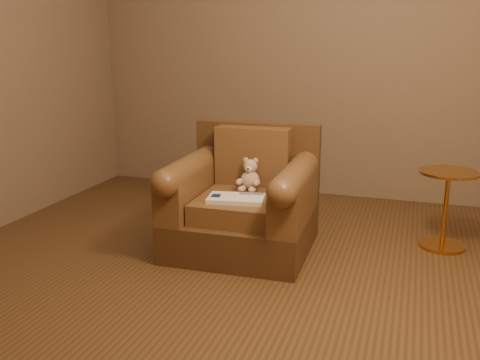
% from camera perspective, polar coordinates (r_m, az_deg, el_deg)
% --- Properties ---
extents(floor, '(4.00, 4.00, 0.00)m').
position_cam_1_polar(floor, '(3.26, -0.49, -10.41)').
color(floor, '#53361C').
rests_on(floor, ground).
extents(armchair, '(0.93, 0.88, 0.82)m').
position_cam_1_polar(armchair, '(3.63, 0.41, -2.48)').
color(armchair, '#4A2F18').
rests_on(armchair, floor).
extents(teddy_bear, '(0.17, 0.18, 0.23)m').
position_cam_1_polar(teddy_bear, '(3.65, 1.04, 0.23)').
color(teddy_bear, tan).
rests_on(teddy_bear, armchair).
extents(guidebook, '(0.39, 0.27, 0.03)m').
position_cam_1_polar(guidebook, '(3.42, -0.44, -2.00)').
color(guidebook, beige).
rests_on(guidebook, armchair).
extents(side_table, '(0.39, 0.39, 0.54)m').
position_cam_1_polar(side_table, '(3.88, 21.09, -2.70)').
color(side_table, '#CC8538').
rests_on(side_table, floor).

